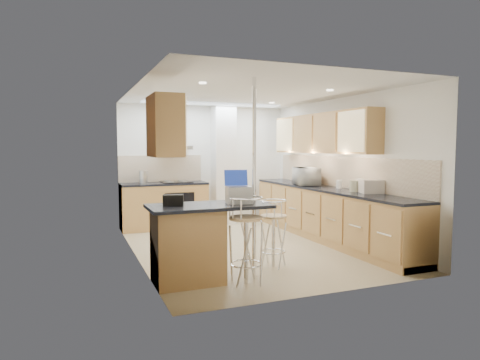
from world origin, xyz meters
name	(u,v)px	position (x,y,z in m)	size (l,w,h in m)	color
ground	(248,247)	(0.00, 0.00, 0.00)	(4.80, 4.80, 0.00)	tan
room_shell	(257,152)	(0.32, 0.38, 1.54)	(3.64, 4.84, 2.51)	white
right_counter	(327,214)	(1.50, 0.00, 0.46)	(0.63, 4.40, 0.92)	tan
back_counter	(164,205)	(-0.95, 2.10, 0.46)	(1.70, 0.63, 0.92)	tan
peninsula	(209,242)	(-1.12, -1.45, 0.48)	(1.47, 0.72, 0.94)	tan
microwave	(307,176)	(1.43, 0.59, 1.08)	(0.60, 0.40, 0.33)	white
laptop	(239,195)	(-0.75, -1.50, 1.05)	(0.31, 0.23, 0.21)	gray
bag	(173,200)	(-1.55, -1.37, 1.01)	(0.24, 0.17, 0.13)	black
bar_stool_near	(246,240)	(-0.75, -1.73, 0.53)	(0.43, 0.43, 1.06)	tan
bar_stool_end	(273,233)	(-0.13, -1.19, 0.46)	(0.38, 0.38, 0.93)	tan
jar_a	(318,180)	(1.64, 0.51, 1.01)	(0.12, 0.12, 0.19)	beige
jar_b	(299,178)	(1.66, 1.29, 1.00)	(0.11, 0.11, 0.15)	beige
jar_c	(354,186)	(1.54, -0.71, 1.01)	(0.14, 0.14, 0.18)	beige
jar_d	(339,184)	(1.63, -0.18, 0.99)	(0.10, 0.10, 0.14)	white
bread_bin	(370,186)	(1.67, -0.95, 1.03)	(0.32, 0.40, 0.21)	beige
kettle	(143,177)	(-1.34, 2.19, 1.04)	(0.16, 0.16, 0.25)	#B2B5B7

